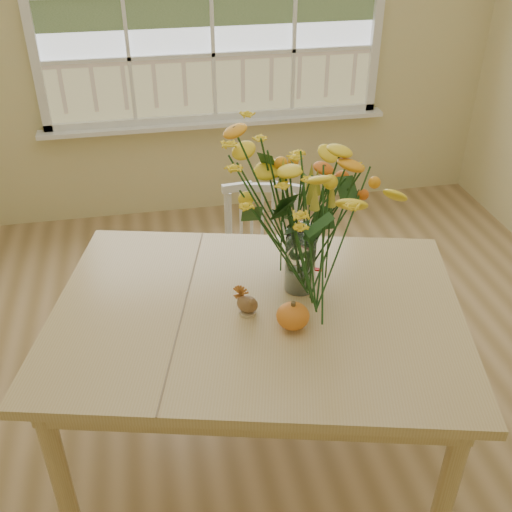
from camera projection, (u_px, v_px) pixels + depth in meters
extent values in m
cube|color=#967648|center=(287.00, 431.00, 2.76)|extent=(4.00, 4.50, 0.01)
cube|color=beige|center=(211.00, 22.00, 3.89)|extent=(4.00, 0.02, 2.70)
cube|color=white|center=(216.00, 123.00, 4.19)|extent=(2.42, 0.12, 0.03)
cube|color=tan|center=(257.00, 313.00, 2.22)|extent=(1.73, 1.42, 0.04)
cube|color=tan|center=(257.00, 328.00, 2.26)|extent=(1.58, 1.27, 0.10)
cylinder|color=tan|center=(61.00, 478.00, 2.09)|extent=(0.07, 0.07, 0.77)
cylinder|color=tan|center=(122.00, 317.00, 2.85)|extent=(0.07, 0.07, 0.77)
cylinder|color=tan|center=(445.00, 495.00, 2.03)|extent=(0.07, 0.07, 0.77)
cylinder|color=tan|center=(404.00, 327.00, 2.79)|extent=(0.07, 0.07, 0.77)
cube|color=white|center=(262.00, 280.00, 3.07)|extent=(0.47, 0.45, 0.05)
cube|color=white|center=(262.00, 227.00, 3.08)|extent=(0.40, 0.12, 0.45)
cylinder|color=white|center=(232.00, 330.00, 3.06)|extent=(0.03, 0.03, 0.39)
cylinder|color=white|center=(234.00, 296.00, 3.31)|extent=(0.03, 0.03, 0.39)
cylinder|color=white|center=(291.00, 331.00, 3.06)|extent=(0.03, 0.03, 0.39)
cylinder|color=white|center=(290.00, 297.00, 3.30)|extent=(0.03, 0.03, 0.39)
cylinder|color=white|center=(300.00, 259.00, 2.25)|extent=(0.12, 0.12, 0.26)
ellipsoid|color=orange|center=(293.00, 317.00, 2.10)|extent=(0.12, 0.12, 0.09)
cylinder|color=#CCB78C|center=(247.00, 312.00, 2.19)|extent=(0.06, 0.06, 0.01)
ellipsoid|color=brown|center=(247.00, 304.00, 2.17)|extent=(0.10, 0.10, 0.07)
ellipsoid|color=#38160F|center=(298.00, 269.00, 2.37)|extent=(0.08, 0.08, 0.07)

